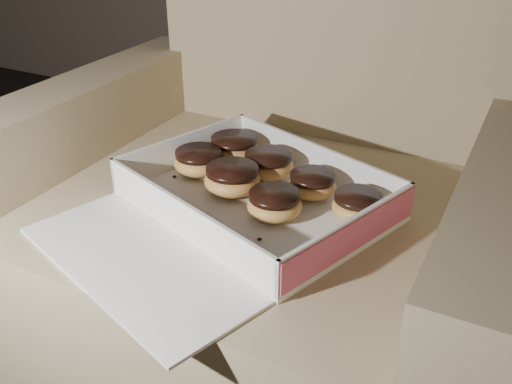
{
  "coord_description": "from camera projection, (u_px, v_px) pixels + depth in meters",
  "views": [
    {
      "loc": [
        1.34,
        0.24,
        0.89
      ],
      "look_at": [
        0.97,
        0.95,
        0.44
      ],
      "focal_mm": 40.0,
      "sensor_mm": 36.0,
      "label": 1
    }
  ],
  "objects": [
    {
      "name": "donut_g",
      "position": [
        232.0,
        179.0,
        0.95
      ],
      "size": [
        0.09,
        0.09,
        0.05
      ],
      "color": "#E8A451",
      "rests_on": "bakery_box"
    },
    {
      "name": "donut_c",
      "position": [
        312.0,
        184.0,
        0.94
      ],
      "size": [
        0.08,
        0.08,
        0.04
      ],
      "color": "#E8A451",
      "rests_on": "bakery_box"
    },
    {
      "name": "donut_b",
      "position": [
        199.0,
        161.0,
        1.01
      ],
      "size": [
        0.09,
        0.09,
        0.04
      ],
      "color": "#E8A451",
      "rests_on": "bakery_box"
    },
    {
      "name": "crumb_c",
      "position": [
        259.0,
        239.0,
        0.83
      ],
      "size": [
        0.01,
        0.01,
        0.0
      ],
      "primitive_type": "ellipsoid",
      "color": "black",
      "rests_on": "bakery_box"
    },
    {
      "name": "donut_d",
      "position": [
        234.0,
        148.0,
        1.06
      ],
      "size": [
        0.09,
        0.09,
        0.05
      ],
      "color": "#E8A451",
      "rests_on": "bakery_box"
    },
    {
      "name": "armchair",
      "position": [
        271.0,
        235.0,
        1.08
      ],
      "size": [
        0.89,
        0.75,
        0.92
      ],
      "color": "tan",
      "rests_on": "floor"
    },
    {
      "name": "donut_e",
      "position": [
        268.0,
        164.0,
        1.0
      ],
      "size": [
        0.09,
        0.09,
        0.04
      ],
      "color": "#E8A451",
      "rests_on": "bakery_box"
    },
    {
      "name": "crumb_a",
      "position": [
        174.0,
        177.0,
        1.01
      ],
      "size": [
        0.01,
        0.01,
        0.0
      ],
      "primitive_type": "ellipsoid",
      "color": "black",
      "rests_on": "bakery_box"
    },
    {
      "name": "donut_a",
      "position": [
        274.0,
        204.0,
        0.88
      ],
      "size": [
        0.09,
        0.09,
        0.04
      ],
      "color": "#E8A451",
      "rests_on": "bakery_box"
    },
    {
      "name": "donut_f",
      "position": [
        358.0,
        205.0,
        0.88
      ],
      "size": [
        0.08,
        0.08,
        0.04
      ],
      "color": "#E8A451",
      "rests_on": "bakery_box"
    },
    {
      "name": "crumb_b",
      "position": [
        279.0,
        260.0,
        0.79
      ],
      "size": [
        0.01,
        0.01,
        0.0
      ],
      "primitive_type": "ellipsoid",
      "color": "black",
      "rests_on": "bakery_box"
    },
    {
      "name": "bakery_box",
      "position": [
        238.0,
        210.0,
        0.9
      ],
      "size": [
        0.52,
        0.56,
        0.07
      ],
      "rotation": [
        0.0,
        0.0,
        -0.34
      ],
      "color": "white",
      "rests_on": "armchair"
    }
  ]
}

